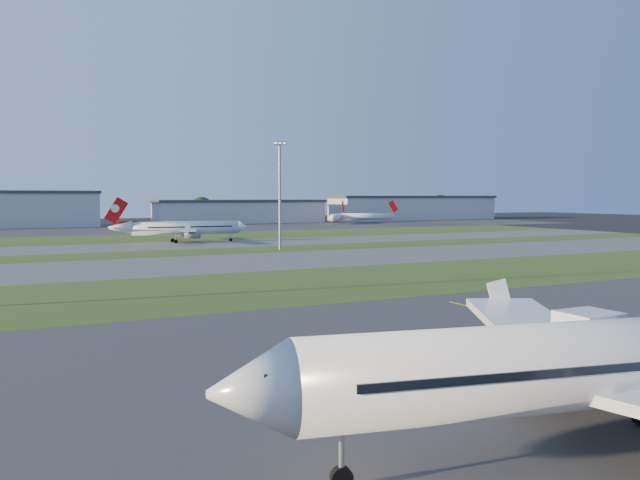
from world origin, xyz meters
TOP-DOWN VIEW (x-y plane):
  - grass_strip_a at (0.00, 52.00)m, footprint 300.00×34.00m
  - taxiway_a at (0.00, 85.00)m, footprint 300.00×32.00m
  - grass_strip_b at (0.00, 110.00)m, footprint 300.00×18.00m
  - taxiway_b at (0.00, 132.00)m, footprint 300.00×26.00m
  - grass_strip_c at (0.00, 165.00)m, footprint 300.00×40.00m
  - apron_far at (0.00, 225.00)m, footprint 400.00×80.00m
  - airliner_parked at (-14.82, -9.71)m, footprint 41.12×34.54m
  - airliner_taxiing at (0.27, 141.23)m, footprint 36.21×30.68m
  - mini_jet_near at (93.69, 227.92)m, footprint 19.33×23.33m
  - mini_jet_far at (109.78, 227.70)m, footprint 28.26×8.92m
  - light_mast_centre at (15.00, 108.00)m, footprint 3.20×0.70m
  - hangar_west at (-45.00, 255.00)m, footprint 71.40×23.00m
  - hangar_east at (55.00, 255.00)m, footprint 81.60×23.00m
  - hangar_far_east at (155.00, 255.00)m, footprint 96.90×23.00m
  - tree_mid_west at (-20.00, 266.00)m, footprint 9.90×9.90m
  - tree_mid_east at (40.00, 269.00)m, footprint 11.55×11.55m
  - tree_east at (115.00, 267.00)m, footprint 10.45×10.45m
  - tree_far_east at (185.00, 271.00)m, footprint 12.65×12.65m

SIDE VIEW (x-z plane):
  - grass_strip_a at x=0.00m, z-range 0.00..0.01m
  - taxiway_a at x=0.00m, z-range 0.00..0.01m
  - grass_strip_b at x=0.00m, z-range 0.00..0.01m
  - taxiway_b at x=0.00m, z-range 0.00..0.01m
  - grass_strip_c at x=0.00m, z-range 0.00..0.01m
  - apron_far at x=0.00m, z-range 0.00..0.01m
  - mini_jet_near at x=93.69m, z-range -1.46..8.02m
  - mini_jet_far at x=109.78m, z-range -1.46..8.02m
  - airliner_taxiing at x=0.27m, z-range -1.68..9.61m
  - airliner_parked at x=-14.82m, z-range -1.93..11.03m
  - hangar_east at x=55.00m, z-range 0.04..11.24m
  - tree_mid_west at x=-20.00m, z-range 0.44..11.24m
  - tree_east at x=115.00m, z-range 0.46..11.86m
  - hangar_far_east at x=155.00m, z-range 0.04..13.24m
  - tree_mid_east at x=40.00m, z-range 0.51..13.11m
  - tree_far_east at x=185.00m, z-range 0.56..14.36m
  - hangar_west at x=-45.00m, z-range 0.04..15.24m
  - light_mast_centre at x=15.00m, z-range 1.91..27.71m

